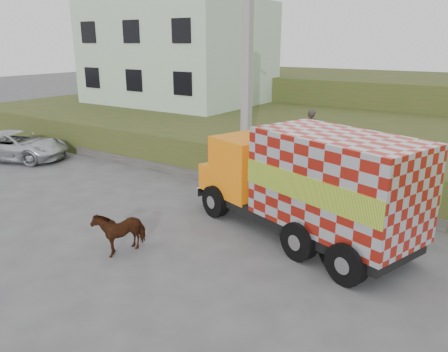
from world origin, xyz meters
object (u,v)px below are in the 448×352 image
Objects in this scene: utility_pole at (247,74)px; cargo_truck at (308,184)px; pedestrian at (311,132)px; cow at (120,230)px; suv at (16,146)px.

utility_pole is 5.54m from cargo_truck.
utility_pole reaches higher than pedestrian.
suv is at bearing 171.78° from cow.
pedestrian reaches higher than suv.
utility_pole is at bearing -98.37° from suv.
cargo_truck reaches higher than suv.
cargo_truck is at bearing -39.43° from utility_pole.
cargo_truck is 5.03m from cow.
utility_pole is 6.01× the size of cow.
suv is at bearing -165.56° from utility_pole.
pedestrian is at bearing 4.70° from utility_pole.
cow is at bearing -131.99° from suv.
pedestrian is (12.99, 2.92, 1.61)m from suv.
utility_pole is 11.43m from suv.
cargo_truck is 3.68m from pedestrian.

